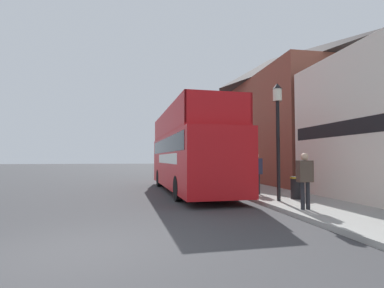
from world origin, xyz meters
name	(u,v)px	position (x,y,z in m)	size (l,w,h in m)	color
ground_plane	(123,178)	(0.00, 21.00, 0.00)	(144.00, 144.00, 0.00)	#3D3D3F
sidewalk	(211,178)	(7.15, 18.00, 0.07)	(3.00, 108.00, 0.14)	#999993
brick_terrace_rear	(270,119)	(11.65, 16.57, 4.83)	(6.00, 17.47, 9.66)	brown
tour_bus	(189,156)	(3.82, 9.46, 1.83)	(2.99, 10.70, 4.08)	red
parked_car_ahead_of_bus	(179,171)	(4.54, 18.25, 0.72)	(1.91, 4.32, 1.54)	#9E9EA3
pedestrian_second	(305,175)	(6.26, 2.76, 1.17)	(0.45, 0.25, 1.72)	#232328
pedestrian_third	(256,169)	(6.33, 6.72, 1.22)	(0.47, 0.26, 1.79)	#232328
lamp_post_nearest	(278,119)	(6.33, 4.65, 3.17)	(0.35, 0.35, 4.36)	black
lamp_post_second	(209,132)	(6.00, 14.15, 3.48)	(0.35, 0.35, 4.86)	black
litter_bin	(296,187)	(7.25, 5.01, 0.60)	(0.48, 0.48, 0.85)	black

